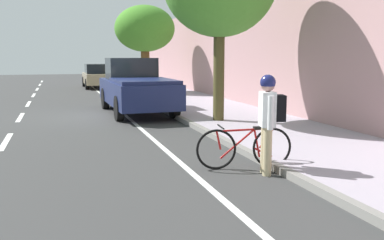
# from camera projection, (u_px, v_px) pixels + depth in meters

# --- Properties ---
(ground) EXTENTS (69.90, 69.90, 0.00)m
(ground) POSITION_uv_depth(u_px,v_px,m) (104.00, 115.00, 14.59)
(ground) COLOR #373737
(sidewalk) EXTENTS (3.41, 43.69, 0.13)m
(sidewalk) POSITION_uv_depth(u_px,v_px,m) (211.00, 109.00, 15.76)
(sidewalk) COLOR #A398A6
(sidewalk) RESTS_ON ground
(curb_edge) EXTENTS (0.16, 43.69, 0.13)m
(curb_edge) POSITION_uv_depth(u_px,v_px,m) (165.00, 111.00, 15.22)
(curb_edge) COLOR gray
(curb_edge) RESTS_ON ground
(lane_stripe_centre) EXTENTS (0.14, 44.20, 0.01)m
(lane_stripe_centre) POSITION_uv_depth(u_px,v_px,m) (20.00, 117.00, 14.02)
(lane_stripe_centre) COLOR white
(lane_stripe_centre) RESTS_ON ground
(lane_stripe_bike_edge) EXTENTS (0.12, 43.69, 0.01)m
(lane_stripe_bike_edge) POSITION_uv_depth(u_px,v_px,m) (124.00, 114.00, 14.80)
(lane_stripe_bike_edge) COLOR white
(lane_stripe_bike_edge) RESTS_ON ground
(building_facade) EXTENTS (0.50, 43.69, 4.34)m
(building_facade) POSITION_uv_depth(u_px,v_px,m) (260.00, 52.00, 16.02)
(building_facade) COLOR #AF8385
(building_facade) RESTS_ON ground
(parked_pickup_dark_blue_second) EXTENTS (2.12, 5.34, 1.95)m
(parked_pickup_dark_blue_second) POSITION_uv_depth(u_px,v_px,m) (136.00, 88.00, 15.03)
(parked_pickup_dark_blue_second) COLOR navy
(parked_pickup_dark_blue_second) RESTS_ON ground
(parked_sedan_tan_mid) EXTENTS (1.86, 4.41, 1.52)m
(parked_sedan_tan_mid) POSITION_uv_depth(u_px,v_px,m) (98.00, 76.00, 27.05)
(parked_sedan_tan_mid) COLOR tan
(parked_sedan_tan_mid) RESTS_ON ground
(bicycle_at_curb) EXTENTS (1.76, 0.46, 0.79)m
(bicycle_at_curb) POSITION_uv_depth(u_px,v_px,m) (245.00, 147.00, 7.61)
(bicycle_at_curb) COLOR black
(bicycle_at_curb) RESTS_ON ground
(cyclist_with_backpack) EXTENTS (0.48, 0.60, 1.71)m
(cyclist_with_backpack) POSITION_uv_depth(u_px,v_px,m) (269.00, 114.00, 7.15)
(cyclist_with_backpack) COLOR #C6B284
(cyclist_with_backpack) RESTS_ON ground
(street_tree_mid_block) EXTENTS (3.19, 3.19, 4.55)m
(street_tree_mid_block) POSITION_uv_depth(u_px,v_px,m) (145.00, 29.00, 22.38)
(street_tree_mid_block) COLOR brown
(street_tree_mid_block) RESTS_ON sidewalk
(fire_hydrant) EXTENTS (0.22, 0.22, 0.84)m
(fire_hydrant) POSITION_uv_depth(u_px,v_px,m) (137.00, 83.00, 22.80)
(fire_hydrant) COLOR red
(fire_hydrant) RESTS_ON sidewalk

